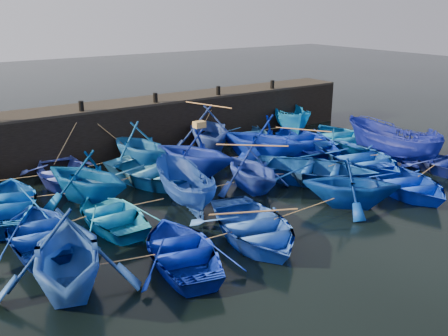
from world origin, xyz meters
TOP-DOWN VIEW (x-y plane):
  - ground at (0.00, 0.00)m, footprint 120.00×120.00m
  - quay_wall at (0.00, 10.50)m, footprint 26.00×2.50m
  - quay_top at (0.00, 10.50)m, footprint 26.00×2.50m
  - bollard_1 at (-4.00, 9.60)m, footprint 0.24×0.24m
  - bollard_2 at (0.00, 9.60)m, footprint 0.24×0.24m
  - bollard_3 at (4.00, 9.60)m, footprint 0.24×0.24m
  - bollard_4 at (8.00, 9.60)m, footprint 0.24×0.24m
  - boat_1 at (-5.91, 7.22)m, footprint 4.07×5.18m
  - boat_2 at (-2.03, 7.55)m, footprint 4.31×4.77m
  - boat_3 at (2.05, 7.64)m, footprint 5.72×6.07m
  - boat_4 at (5.14, 8.19)m, footprint 4.10×5.03m
  - boat_5 at (8.29, 8.00)m, footprint 3.91×5.06m
  - boat_6 at (-8.78, 4.84)m, footprint 5.06×5.98m
  - boat_7 at (-5.74, 4.48)m, footprint 5.01×5.30m
  - boat_8 at (-2.60, 4.86)m, footprint 5.14×6.10m
  - boat_9 at (-0.53, 4.84)m, footprint 5.09×5.38m
  - boat_10 at (3.28, 4.55)m, footprint 5.67×6.00m
  - boat_11 at (6.30, 4.91)m, footprint 5.74×6.73m
  - boat_12 at (8.69, 4.13)m, footprint 5.30×6.38m
  - boat_13 at (-8.36, 1.72)m, footprint 3.80×4.92m
  - boat_14 at (-5.84, 1.87)m, footprint 3.05×4.22m
  - boat_15 at (-2.84, 1.81)m, footprint 2.26×4.48m
  - boat_16 at (0.43, 1.77)m, footprint 3.69×4.13m
  - boat_17 at (3.44, 1.08)m, footprint 6.45×6.81m
  - boat_18 at (6.38, 1.14)m, footprint 5.11×6.36m
  - boat_19 at (8.58, 0.97)m, footprint 2.42×5.36m
  - boat_20 at (-8.49, -1.63)m, footprint 5.14×5.53m
  - boat_21 at (-5.13, -1.99)m, footprint 4.09×5.01m
  - boat_22 at (-2.40, -2.03)m, footprint 4.56×5.59m
  - boat_23 at (2.53, -1.84)m, footprint 4.89×4.87m
  - boat_24 at (5.53, -2.12)m, footprint 4.69×5.61m
  - boat_25 at (9.37, -1.55)m, footprint 3.00×4.17m
  - wooden_crate at (-0.23, 4.84)m, footprint 0.51×0.39m
  - mooring_ropes at (-0.28, 5.09)m, footprint 18.09×11.66m
  - loose_oars at (1.59, 3.07)m, footprint 10.95×11.76m

SIDE VIEW (x-z plane):
  - ground at x=0.00m, z-range 0.00..0.00m
  - boat_25 at x=9.37m, z-range 0.00..0.86m
  - boat_14 at x=-5.84m, z-range 0.00..0.87m
  - boat_21 at x=-5.13m, z-range 0.00..0.91m
  - boat_4 at x=5.14m, z-range 0.00..0.92m
  - boat_13 at x=-8.36m, z-range 0.00..0.94m
  - boat_1 at x=-5.91m, z-range 0.00..0.98m
  - boat_24 at x=5.53m, z-range 0.00..1.00m
  - boat_22 at x=-2.40m, z-range 0.00..1.02m
  - boat_6 at x=-8.78m, z-range 0.00..1.06m
  - boat_8 at x=-2.60m, z-range 0.00..1.08m
  - boat_12 at x=8.69m, z-range 0.00..1.14m
  - boat_17 at x=3.44m, z-range 0.00..1.15m
  - boat_18 at x=6.38m, z-range 0.00..1.17m
  - boat_11 at x=6.30m, z-range 0.00..1.18m
  - boat_15 at x=-2.84m, z-range 0.00..1.66m
  - mooring_ropes at x=-0.28m, z-range -0.15..1.95m
  - boat_5 at x=8.29m, z-range 0.00..1.85m
  - boat_23 at x=2.53m, z-range 0.00..1.95m
  - boat_16 at x=0.43m, z-range 0.00..1.97m
  - boat_19 at x=8.58m, z-range 0.00..2.01m
  - boat_2 at x=-2.03m, z-range 0.00..2.20m
  - boat_7 at x=-5.74m, z-range 0.00..2.20m
  - boat_9 at x=-0.53m, z-range 0.00..2.24m
  - boat_20 at x=-8.49m, z-range 0.00..2.38m
  - boat_10 at x=3.28m, z-range 0.00..2.49m
  - quay_wall at x=0.00m, z-range 0.00..2.50m
  - boat_3 at x=2.05m, z-range 0.00..2.54m
  - loose_oars at x=1.59m, z-range 0.92..2.50m
  - wooden_crate at x=-0.23m, z-range 2.24..2.52m
  - quay_top at x=0.00m, z-range 2.50..2.62m
  - bollard_1 at x=-4.00m, z-range 2.62..3.12m
  - bollard_2 at x=0.00m, z-range 2.62..3.12m
  - bollard_3 at x=4.00m, z-range 2.62..3.12m
  - bollard_4 at x=8.00m, z-range 2.62..3.12m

